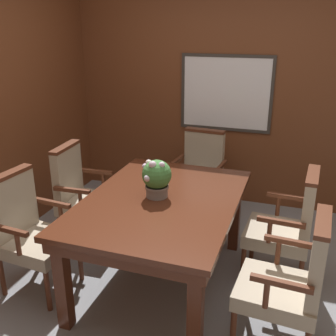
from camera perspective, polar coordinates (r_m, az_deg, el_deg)
name	(u,v)px	position (r m, az deg, el deg)	size (l,w,h in m)	color
ground_plane	(165,287)	(3.38, -0.43, -16.91)	(14.00, 14.00, 0.00)	gray
wall_back	(220,99)	(4.63, 7.57, 9.95)	(7.20, 0.08, 2.45)	brown
dining_table	(162,210)	(3.10, -0.90, -6.05)	(1.16, 1.63, 0.76)	#4C2314
chair_right_far	(289,224)	(3.35, 17.10, -7.79)	(0.54, 0.54, 0.98)	#562B19
chair_left_far	(82,192)	(3.87, -12.44, -3.47)	(0.54, 0.54, 0.98)	#562B19
chair_left_near	(29,229)	(3.32, -19.48, -8.38)	(0.55, 0.55, 0.98)	#562B19
chair_right_near	(291,280)	(2.70, 17.46, -15.26)	(0.54, 0.55, 0.98)	#562B19
chair_head_far	(200,173)	(4.26, 4.60, -0.79)	(0.55, 0.55, 0.98)	#562B19
potted_plant	(157,177)	(3.04, -1.67, -1.36)	(0.23, 0.24, 0.31)	gray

